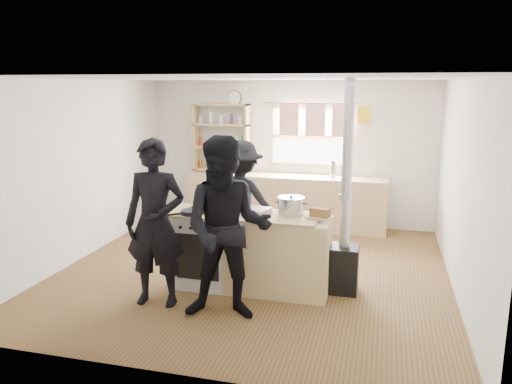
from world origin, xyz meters
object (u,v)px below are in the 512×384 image
thermos (333,170)px  person_near_right (227,229)px  skillet_greens (192,212)px  cooking_island (253,252)px  bread_board (320,214)px  person_far (241,202)px  stockpot_counter (291,206)px  flue_heater (344,240)px  person_near_left (155,223)px  roast_tray (254,211)px  stockpot_stove (225,205)px

thermos → person_near_right: person_near_right is taller
skillet_greens → person_near_right: person_near_right is taller
cooking_island → bread_board: 0.94m
bread_board → person_far: bearing=142.4°
skillet_greens → person_far: person_far is taller
cooking_island → person_near_right: (-0.07, -0.79, 0.50)m
cooking_island → stockpot_counter: size_ratio=6.30×
skillet_greens → thermos: bearing=65.5°
skillet_greens → stockpot_counter: bearing=14.4°
flue_heater → person_far: (-1.48, 0.75, 0.20)m
bread_board → person_near_left: (-1.72, -0.67, -0.05)m
skillet_greens → bread_board: bread_board is taller
skillet_greens → person_near_right: bearing=-44.4°
person_far → skillet_greens: bearing=79.4°
roast_tray → person_near_left: person_near_left is taller
roast_tray → person_far: 1.03m
person_near_right → person_near_left: bearing=162.1°
flue_heater → cooking_island: bearing=-169.9°
roast_tray → person_near_right: size_ratio=0.21×
roast_tray → person_near_right: bearing=-95.4°
cooking_island → person_near_left: size_ratio=1.05×
skillet_greens → stockpot_counter: 1.17m
bread_board → cooking_island: bearing=-179.1°
stockpot_counter → person_far: bearing=135.8°
roast_tray → person_near_left: 1.16m
thermos → stockpot_stove: (-1.01, -2.70, -0.03)m
thermos → bread_board: thermos is taller
thermos → stockpot_stove: size_ratio=1.35×
roast_tray → stockpot_counter: stockpot_counter is taller
cooking_island → person_far: (-0.42, 0.94, 0.38)m
stockpot_counter → person_near_right: size_ratio=0.16×
cooking_island → stockpot_stove: stockpot_stove is taller
person_near_left → person_near_right: bearing=-13.5°
thermos → roast_tray: (-0.64, -2.75, -0.07)m
roast_tray → person_far: size_ratio=0.24×
stockpot_counter → bread_board: (0.35, -0.10, -0.05)m
person_far → thermos: bearing=-116.8°
skillet_greens → person_near_left: bearing=-116.4°
flue_heater → person_near_left: 2.19m
bread_board → person_near_left: person_near_left is taller
person_far → stockpot_counter: bearing=139.1°
person_near_left → person_far: person_near_left is taller
person_near_right → stockpot_stove: bearing=99.9°
stockpot_stove → person_near_left: 0.93m
thermos → bread_board: 2.76m
skillet_greens → person_far: bearing=76.1°
person_far → roast_tray: bearing=118.1°
bread_board → stockpot_counter: bearing=163.9°
stockpot_stove → skillet_greens: bearing=-143.1°
stockpot_stove → bread_board: size_ratio=0.62×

